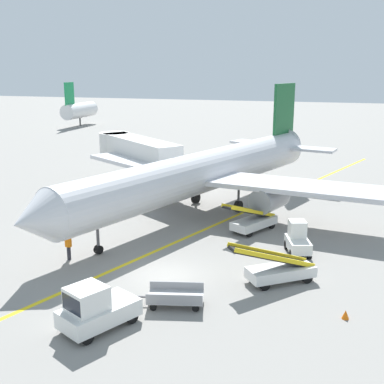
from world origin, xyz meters
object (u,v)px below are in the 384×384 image
(baggage_tug_by_cargo_door, at_px, (298,239))
(belt_loader_aft_hold, at_px, (253,221))
(jet_bridge, at_px, (133,150))
(safety_cone_nose_left, at_px, (345,314))
(airliner, at_px, (207,171))
(baggage_tug_near_wing, at_px, (125,198))
(ground_crew_marshaller, at_px, (68,246))
(baggage_cart_loaded, at_px, (175,297))
(pushback_tug, at_px, (95,309))
(belt_loader_forward_hold, at_px, (279,269))

(baggage_tug_by_cargo_door, height_order, belt_loader_aft_hold, belt_loader_aft_hold)
(jet_bridge, bearing_deg, safety_cone_nose_left, -47.26)
(airliner, distance_m, safety_cone_nose_left, 19.36)
(baggage_tug_near_wing, xyz_separation_m, belt_loader_aft_hold, (11.43, -2.67, -0.15))
(safety_cone_nose_left, bearing_deg, jet_bridge, 132.74)
(ground_crew_marshaller, bearing_deg, baggage_tug_near_wing, 97.20)
(safety_cone_nose_left, bearing_deg, baggage_tug_near_wing, 141.71)
(belt_loader_aft_hold, bearing_deg, baggage_cart_loaded, -97.37)
(baggage_tug_by_cargo_door, bearing_deg, belt_loader_aft_hold, 135.20)
(jet_bridge, distance_m, baggage_tug_by_cargo_door, 23.20)
(pushback_tug, relative_size, baggage_tug_near_wing, 1.56)
(pushback_tug, xyz_separation_m, belt_loader_forward_hold, (7.36, 7.54, -0.22))
(belt_loader_forward_hold, bearing_deg, ground_crew_marshaller, -177.73)
(baggage_tug_by_cargo_door, relative_size, ground_crew_marshaller, 1.58)
(pushback_tug, distance_m, baggage_tug_by_cargo_door, 14.71)
(pushback_tug, xyz_separation_m, ground_crew_marshaller, (-5.59, 7.02, -0.08))
(jet_bridge, height_order, belt_loader_aft_hold, jet_bridge)
(belt_loader_aft_hold, distance_m, safety_cone_nose_left, 13.32)
(baggage_tug_near_wing, height_order, baggage_cart_loaded, baggage_tug_near_wing)
(pushback_tug, relative_size, ground_crew_marshaller, 2.39)
(baggage_tug_by_cargo_door, xyz_separation_m, ground_crew_marshaller, (-13.51, -5.37, -0.02))
(baggage_tug_near_wing, bearing_deg, baggage_cart_loaded, -57.47)
(airliner, height_order, safety_cone_nose_left, airliner)
(baggage_tug_by_cargo_door, bearing_deg, ground_crew_marshaller, -158.33)
(baggage_tug_near_wing, bearing_deg, ground_crew_marshaller, -82.80)
(belt_loader_forward_hold, height_order, baggage_cart_loaded, belt_loader_forward_hold)
(baggage_cart_loaded, xyz_separation_m, safety_cone_nose_left, (8.23, 1.12, -0.25))
(jet_bridge, height_order, baggage_cart_loaded, jet_bridge)
(baggage_cart_loaded, distance_m, safety_cone_nose_left, 8.31)
(baggage_tug_near_wing, height_order, belt_loader_forward_hold, belt_loader_forward_hold)
(pushback_tug, relative_size, safety_cone_nose_left, 9.25)
(airliner, height_order, jet_bridge, airliner)
(baggage_tug_near_wing, xyz_separation_m, safety_cone_nose_left, (18.02, -14.23, -0.71))
(baggage_cart_loaded, distance_m, ground_crew_marshaller, 9.17)
(airliner, relative_size, belt_loader_aft_hold, 6.83)
(belt_loader_aft_hold, relative_size, ground_crew_marshaller, 2.94)
(baggage_tug_near_wing, bearing_deg, jet_bridge, 108.97)
(airliner, relative_size, baggage_tug_near_wing, 13.14)
(jet_bridge, relative_size, pushback_tug, 2.83)
(airliner, height_order, belt_loader_aft_hold, airliner)
(baggage_tug_near_wing, distance_m, baggage_tug_by_cargo_door, 16.20)
(jet_bridge, relative_size, belt_loader_forward_hold, 2.43)
(belt_loader_forward_hold, bearing_deg, jet_bridge, 131.67)
(baggage_tug_near_wing, bearing_deg, belt_loader_forward_hold, -37.46)
(belt_loader_aft_hold, relative_size, safety_cone_nose_left, 11.38)
(pushback_tug, height_order, safety_cone_nose_left, pushback_tug)
(jet_bridge, distance_m, belt_loader_aft_hold, 18.31)
(belt_loader_aft_hold, bearing_deg, airliner, 139.75)
(pushback_tug, bearing_deg, ground_crew_marshaller, 128.51)
(airliner, relative_size, jet_bridge, 2.97)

